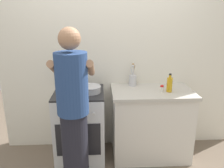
% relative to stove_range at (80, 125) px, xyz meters
% --- Properties ---
extents(ground, '(6.00, 6.00, 0.00)m').
position_rel_stove_range_xyz_m(ground, '(0.35, -0.15, -0.45)').
color(ground, '#6B5B4C').
extents(back_wall, '(3.20, 0.10, 2.50)m').
position_rel_stove_range_xyz_m(back_wall, '(0.55, 0.35, 0.80)').
color(back_wall, silver).
rests_on(back_wall, ground).
extents(countertop, '(1.00, 0.60, 0.90)m').
position_rel_stove_range_xyz_m(countertop, '(0.90, 0.00, 0.00)').
color(countertop, silver).
rests_on(countertop, ground).
extents(stove_range, '(0.60, 0.62, 0.90)m').
position_rel_stove_range_xyz_m(stove_range, '(0.00, 0.00, 0.00)').
color(stove_range, silver).
rests_on(stove_range, ground).
extents(pot, '(0.24, 0.18, 0.12)m').
position_rel_stove_range_xyz_m(pot, '(-0.14, 0.01, 0.51)').
color(pot, '#38383D').
rests_on(pot, stove_range).
extents(mixing_bowl, '(0.26, 0.26, 0.08)m').
position_rel_stove_range_xyz_m(mixing_bowl, '(0.14, -0.03, 0.50)').
color(mixing_bowl, '#B7B7BC').
rests_on(mixing_bowl, stove_range).
extents(utensil_crock, '(0.10, 0.10, 0.30)m').
position_rel_stove_range_xyz_m(utensil_crock, '(0.68, 0.21, 0.54)').
color(utensil_crock, silver).
rests_on(utensil_crock, countertop).
extents(spice_bottle, '(0.04, 0.04, 0.08)m').
position_rel_stove_range_xyz_m(spice_bottle, '(1.00, -0.06, 0.49)').
color(spice_bottle, silver).
rests_on(spice_bottle, countertop).
extents(oil_bottle, '(0.07, 0.07, 0.22)m').
position_rel_stove_range_xyz_m(oil_bottle, '(1.09, -0.05, 0.54)').
color(oil_bottle, gold).
rests_on(oil_bottle, countertop).
extents(person, '(0.41, 0.50, 1.70)m').
position_rel_stove_range_xyz_m(person, '(-0.00, -0.61, 0.41)').
color(person, black).
rests_on(person, ground).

